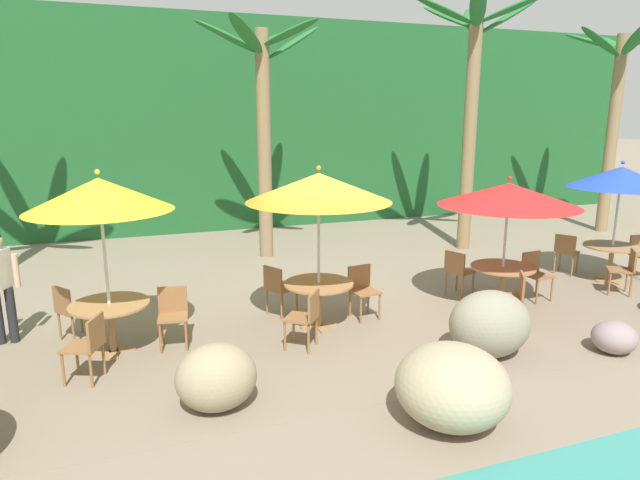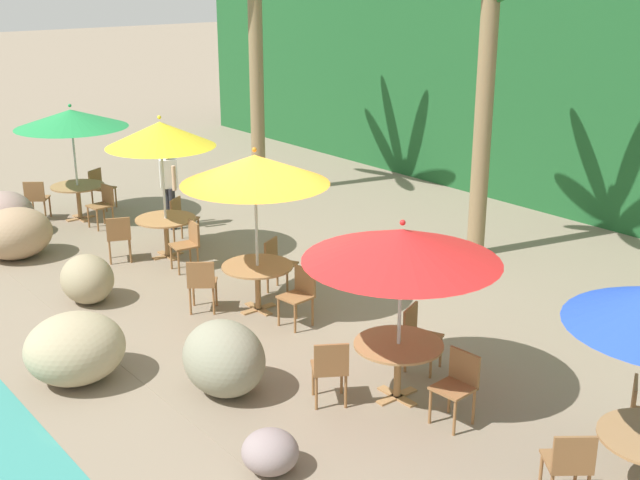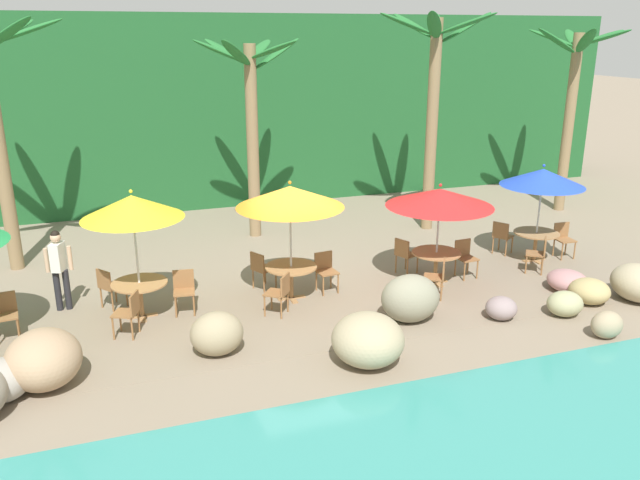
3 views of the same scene
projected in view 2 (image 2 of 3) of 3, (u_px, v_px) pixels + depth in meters
ground_plane at (275, 315)px, 12.63m from camera, size 120.00×120.00×0.00m
terrace_deck at (275, 315)px, 12.63m from camera, size 18.00×5.20×0.01m
foliage_backdrop at (626, 73)px, 17.01m from camera, size 28.00×2.40×6.00m
rock_seawall at (97, 308)px, 11.88m from camera, size 14.25×2.83×0.95m
umbrella_green at (71, 119)px, 16.75m from camera, size 2.29×2.29×2.45m
dining_table_green at (78, 191)px, 17.23m from camera, size 1.10×1.10×0.74m
chair_green_seaward at (103, 203)px, 16.75m from camera, size 0.46×0.47×0.87m
chair_green_inland at (100, 186)px, 18.04m from camera, size 0.58×0.57×0.87m
chair_green_left at (36, 197)px, 17.15m from camera, size 0.59×0.59×0.87m
umbrella_yellow at (160, 134)px, 14.46m from camera, size 1.95×1.95×2.62m
dining_table_yellow at (166, 225)px, 14.99m from camera, size 1.10×1.10×0.74m
chair_yellow_seaward at (189, 242)px, 14.37m from camera, size 0.47×0.48×0.87m
chair_yellow_inland at (181, 217)px, 15.82m from camera, size 0.59×0.59×0.87m
chair_yellow_left at (119, 235)px, 14.73m from camera, size 0.56×0.56×0.87m
umbrella_orange at (255, 170)px, 12.12m from camera, size 2.24×2.24×2.58m
dining_table_orange at (258, 273)px, 12.64m from camera, size 1.10×1.10×0.74m
chair_orange_seaward at (300, 292)px, 12.16m from camera, size 0.46×0.47×0.87m
chair_orange_inland at (277, 261)px, 13.44m from camera, size 0.57×0.57×0.87m
chair_orange_left at (202, 282)px, 12.57m from camera, size 0.60×0.59×0.87m
umbrella_red at (402, 245)px, 9.59m from camera, size 2.37×2.37×2.32m
dining_table_red at (398, 353)px, 10.03m from camera, size 1.10×1.10×0.74m
chair_red_seaward at (458, 382)px, 9.53m from camera, size 0.45×0.46×0.87m
chair_red_inland at (418, 333)px, 10.81m from camera, size 0.56×0.55×0.87m
chair_red_left at (330, 367)px, 9.89m from camera, size 0.58×0.58×0.87m
chair_blue_left at (569, 463)px, 7.99m from camera, size 0.59×0.59×0.87m
palm_tree_nearest at (255, 16)px, 18.14m from camera, size 3.27×3.29×5.82m
palm_tree_second at (487, 57)px, 14.20m from camera, size 2.93×2.64×5.34m
waiter_in_white at (169, 182)px, 16.50m from camera, size 0.52×0.39×1.70m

